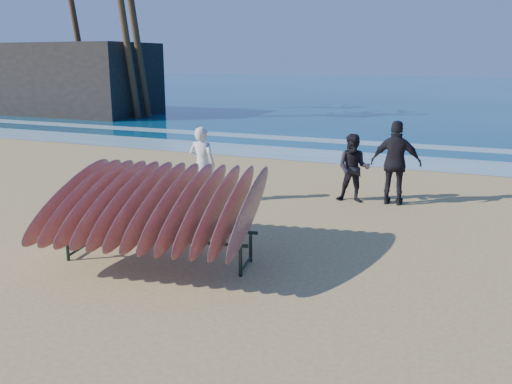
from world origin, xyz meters
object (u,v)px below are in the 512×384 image
Objects in this scene: surfboard_rack at (157,204)px; person_dark_a at (353,168)px; person_dark_b at (396,163)px; building at (74,79)px; person_white at (202,165)px.

surfboard_rack is 2.28× the size of person_dark_a.
building is at bearing -35.39° from person_dark_b.
person_dark_b reaches higher than person_dark_a.
person_dark_a is at bearing -34.23° from building.
person_white is at bearing -160.18° from person_dark_a.
person_dark_a is 0.96m from person_dark_b.
building reaches higher than surfboard_rack.
person_dark_b is at bearing -159.13° from person_white.
building is at bearing 141.69° from person_dark_a.
building reaches higher than person_white.
building reaches higher than person_dark_b.
person_white is (-1.18, 3.63, -0.10)m from surfboard_rack.
person_dark_b reaches higher than person_white.
person_dark_a is at bearing 8.38° from person_dark_b.
person_dark_a is 24.56m from building.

